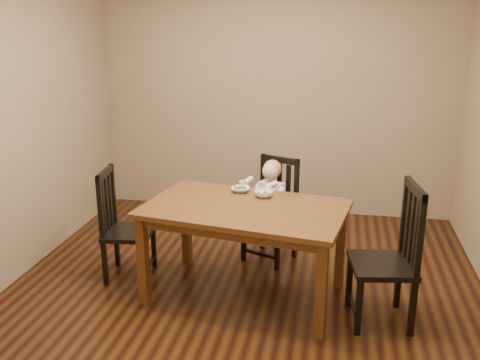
% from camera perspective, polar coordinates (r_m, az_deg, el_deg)
% --- Properties ---
extents(room, '(4.01, 4.01, 2.71)m').
position_cam_1_polar(room, '(4.15, 0.55, 5.05)').
color(room, '#3D230D').
rests_on(room, ground).
extents(dining_table, '(1.70, 1.18, 0.78)m').
position_cam_1_polar(dining_table, '(4.24, 0.52, -3.98)').
color(dining_table, '#441D10').
rests_on(dining_table, room).
extents(chair_child, '(0.54, 0.53, 0.97)m').
position_cam_1_polar(chair_child, '(5.02, 3.49, -3.36)').
color(chair_child, black).
rests_on(chair_child, room).
extents(chair_left, '(0.45, 0.47, 0.97)m').
position_cam_1_polar(chair_left, '(4.77, -12.40, -4.85)').
color(chair_left, black).
rests_on(chair_left, room).
extents(chair_right, '(0.51, 0.53, 1.08)m').
position_cam_1_polar(chair_right, '(4.11, 15.70, -7.98)').
color(chair_right, black).
rests_on(chair_right, room).
extents(toddler, '(0.41, 0.45, 0.50)m').
position_cam_1_polar(toddler, '(4.94, 3.24, -2.14)').
color(toddler, white).
rests_on(toddler, chair_child).
extents(bowl_peas, '(0.17, 0.17, 0.04)m').
position_cam_1_polar(bowl_peas, '(4.55, 0.05, -1.02)').
color(bowl_peas, white).
rests_on(bowl_peas, dining_table).
extents(bowl_veg, '(0.20, 0.20, 0.05)m').
position_cam_1_polar(bowl_veg, '(4.43, 2.54, -1.47)').
color(bowl_veg, white).
rests_on(bowl_veg, dining_table).
extents(fork, '(0.08, 0.11, 0.05)m').
position_cam_1_polar(fork, '(4.54, -0.51, -0.74)').
color(fork, silver).
rests_on(fork, bowl_peas).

